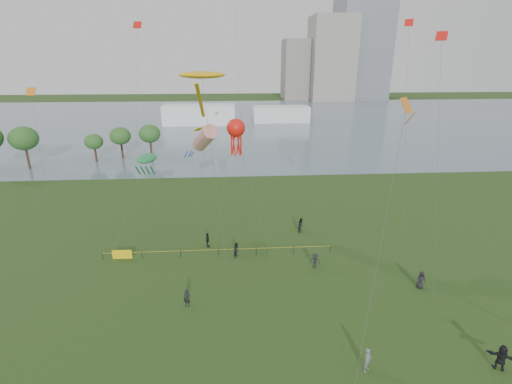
{
  "coord_description": "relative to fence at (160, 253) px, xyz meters",
  "views": [
    {
      "loc": [
        -2.17,
        -22.36,
        19.82
      ],
      "look_at": [
        0.0,
        10.0,
        8.0
      ],
      "focal_mm": 26.0,
      "sensor_mm": 36.0,
      "label": 1
    }
  ],
  "objects": [
    {
      "name": "kite_octopus",
      "position": [
        8.22,
        3.92,
        12.21
      ],
      "size": [
        4.39,
        6.05,
        13.86
      ],
      "rotation": [
        0.0,
        0.0,
        0.01
      ],
      "color": "#3F3F42"
    },
    {
      "name": "spectator_g",
      "position": [
        15.85,
        5.19,
        0.33
      ],
      "size": [
        0.99,
        1.07,
        1.76
      ],
      "primitive_type": "imported",
      "rotation": [
        0.0,
        0.0,
        1.08
      ],
      "color": "black",
      "rests_on": "ground_plane"
    },
    {
      "name": "ground_plane",
      "position": [
        9.91,
        -12.4,
        -0.55
      ],
      "size": [
        400.0,
        400.0,
        0.0
      ],
      "primitive_type": "plane",
      "color": "#1A310F"
    },
    {
      "name": "spectator_c",
      "position": [
        4.84,
        2.11,
        0.27
      ],
      "size": [
        0.45,
        0.99,
        1.66
      ],
      "primitive_type": "imported",
      "rotation": [
        0.0,
        0.0,
        1.61
      ],
      "color": "black",
      "rests_on": "ground_plane"
    },
    {
      "name": "kite_stingray",
      "position": [
        4.68,
        7.9,
        17.37
      ],
      "size": [
        5.07,
        11.07,
        18.4
      ],
      "rotation": [
        0.0,
        0.0,
        0.2
      ],
      "color": "#3F3F42"
    },
    {
      "name": "building_mid",
      "position": [
        55.91,
        149.6,
        18.45
      ],
      "size": [
        20.0,
        20.0,
        38.0
      ],
      "primitive_type": "cube",
      "color": "gray",
      "rests_on": "ground_plane"
    },
    {
      "name": "kite_flyer",
      "position": [
        16.44,
        -16.02,
        0.34
      ],
      "size": [
        0.77,
        0.76,
        1.79
      ],
      "primitive_type": "imported",
      "rotation": [
        0.0,
        0.0,
        0.75
      ],
      "color": "slate",
      "rests_on": "ground_plane"
    },
    {
      "name": "building_low",
      "position": [
        41.91,
        155.6,
        13.45
      ],
      "size": [
        16.0,
        18.0,
        28.0
      ],
      "primitive_type": "cube",
      "color": "slate",
      "rests_on": "ground_plane"
    },
    {
      "name": "spectator_d",
      "position": [
        24.6,
        -7.03,
        0.28
      ],
      "size": [
        0.89,
        0.66,
        1.67
      ],
      "primitive_type": "imported",
      "rotation": [
        0.0,
        0.0,
        -0.16
      ],
      "color": "black",
      "rests_on": "ground_plane"
    },
    {
      "name": "spectator_a",
      "position": [
        8.03,
        -0.25,
        0.24
      ],
      "size": [
        0.86,
        0.95,
        1.6
      ],
      "primitive_type": "imported",
      "rotation": [
        0.0,
        0.0,
        1.16
      ],
      "color": "black",
      "rests_on": "ground_plane"
    },
    {
      "name": "spectator_e",
      "position": [
        25.4,
        -16.47,
        0.39
      ],
      "size": [
        1.8,
        1.37,
        1.9
      ],
      "primitive_type": "imported",
      "rotation": [
        0.0,
        0.0,
        2.61
      ],
      "color": "black",
      "rests_on": "ground_plane"
    },
    {
      "name": "spectator_f",
      "position": [
        3.69,
        -8.28,
        0.25
      ],
      "size": [
        0.67,
        0.53,
        1.61
      ],
      "primitive_type": "imported",
      "rotation": [
        0.0,
        0.0,
        -0.28
      ],
      "color": "black",
      "rests_on": "ground_plane"
    },
    {
      "name": "lake",
      "position": [
        9.91,
        87.6,
        -0.53
      ],
      "size": [
        400.0,
        120.0,
        0.08
      ],
      "primitive_type": "cube",
      "color": "slate",
      "rests_on": "ground_plane"
    },
    {
      "name": "kite_windsock",
      "position": [
        4.62,
        8.05,
        10.43
      ],
      "size": [
        4.22,
        5.46,
        12.88
      ],
      "rotation": [
        0.0,
        0.0,
        -0.25
      ],
      "color": "#3F3F42"
    },
    {
      "name": "kite_delta",
      "position": [
        22.22,
        -4.51,
        14.53
      ],
      "size": [
        8.3,
        14.65,
        16.64
      ],
      "rotation": [
        0.0,
        0.0,
        -0.02
      ],
      "color": "#3F3F42"
    },
    {
      "name": "kite_creature",
      "position": [
        -2.33,
        8.59,
        7.97
      ],
      "size": [
        4.03,
        10.34,
        8.95
      ],
      "rotation": [
        0.0,
        0.0,
        0.4
      ],
      "color": "#3F3F42"
    },
    {
      "name": "pavilion_left",
      "position": [
        -2.09,
        82.6,
        2.45
      ],
      "size": [
        22.0,
        8.0,
        6.0
      ],
      "primitive_type": "cube",
      "color": "white",
      "rests_on": "ground_plane"
    },
    {
      "name": "pavilion_right",
      "position": [
        23.91,
        85.6,
        1.95
      ],
      "size": [
        18.0,
        7.0,
        5.0
      ],
      "primitive_type": "cube",
      "color": "white",
      "rests_on": "ground_plane"
    },
    {
      "name": "small_kites",
      "position": [
        9.35,
        6.32,
        22.5
      ],
      "size": [
        40.46,
        14.26,
        14.65
      ],
      "color": "red"
    },
    {
      "name": "fence",
      "position": [
        0.0,
        0.0,
        0.0
      ],
      "size": [
        24.07,
        0.07,
        1.05
      ],
      "color": "black",
      "rests_on": "ground_plane"
    },
    {
      "name": "trees",
      "position": [
        -25.52,
        37.04,
        4.96
      ],
      "size": [
        31.67,
        14.17,
        8.67
      ],
      "color": "#362218",
      "rests_on": "ground_plane"
    },
    {
      "name": "spectator_b",
      "position": [
        15.73,
        -3.06,
        0.26
      ],
      "size": [
        1.2,
        0.94,
        1.63
      ],
      "primitive_type": "imported",
      "rotation": [
        0.0,
        0.0,
        -0.37
      ],
      "color": "black",
      "rests_on": "ground_plane"
    }
  ]
}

